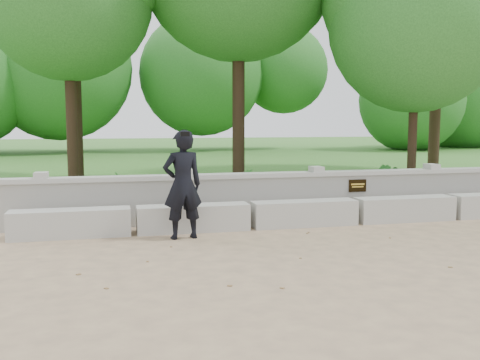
# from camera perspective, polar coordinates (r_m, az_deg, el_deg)

# --- Properties ---
(ground) EXTENTS (80.00, 80.00, 0.00)m
(ground) POSITION_cam_1_polar(r_m,az_deg,el_deg) (8.44, 17.87, -6.77)
(ground) COLOR tan
(ground) RESTS_ON ground
(lawn) EXTENTS (40.00, 22.00, 0.25)m
(lawn) POSITION_cam_1_polar(r_m,az_deg,el_deg) (21.50, -1.97, 1.64)
(lawn) COLOR #29631F
(lawn) RESTS_ON ground
(concrete_bench) EXTENTS (11.90, 0.45, 0.45)m
(concrete_bench) POSITION_cam_1_polar(r_m,az_deg,el_deg) (10.03, 12.24, -3.26)
(concrete_bench) COLOR #A8A69F
(concrete_bench) RESTS_ON ground
(parapet_wall) EXTENTS (12.50, 0.35, 0.90)m
(parapet_wall) POSITION_cam_1_polar(r_m,az_deg,el_deg) (10.62, 10.62, -1.39)
(parapet_wall) COLOR #9E9C95
(parapet_wall) RESTS_ON ground
(man_main) EXTENTS (0.69, 0.62, 1.73)m
(man_main) POSITION_cam_1_polar(r_m,az_deg,el_deg) (8.48, -6.15, -0.50)
(man_main) COLOR black
(man_main) RESTS_ON ground
(tree_near_right) EXTENTS (3.98, 3.98, 6.08)m
(tree_near_right) POSITION_cam_1_polar(r_m,az_deg,el_deg) (13.24, 18.34, 16.74)
(tree_near_right) COLOR #382619
(tree_near_right) RESTS_ON lawn
(shrub_a) EXTENTS (0.30, 0.33, 0.52)m
(shrub_a) POSITION_cam_1_polar(r_m,az_deg,el_deg) (11.87, -12.83, -0.41)
(shrub_a) COLOR #276E25
(shrub_a) RESTS_ON lawn
(shrub_b) EXTENTS (0.40, 0.44, 0.64)m
(shrub_b) POSITION_cam_1_polar(r_m,az_deg,el_deg) (12.50, 15.24, 0.12)
(shrub_b) COLOR #276E25
(shrub_b) RESTS_ON lawn
(shrub_c) EXTENTS (0.68, 0.64, 0.62)m
(shrub_c) POSITION_cam_1_polar(r_m,az_deg,el_deg) (12.03, 16.90, -0.21)
(shrub_c) COLOR #276E25
(shrub_c) RESTS_ON lawn
(shrub_d) EXTENTS (0.36, 0.39, 0.61)m
(shrub_d) POSITION_cam_1_polar(r_m,az_deg,el_deg) (11.26, 0.68, -0.38)
(shrub_d) COLOR #276E25
(shrub_d) RESTS_ON lawn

